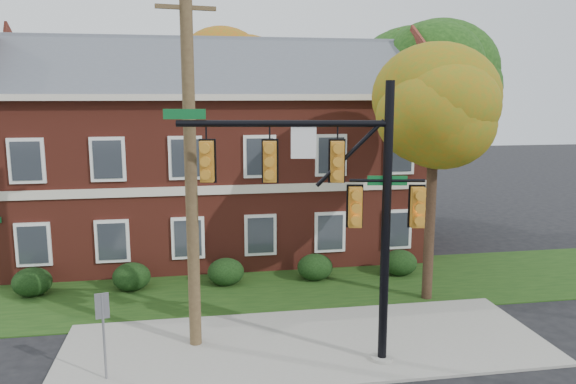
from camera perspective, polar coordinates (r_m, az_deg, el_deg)
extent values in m
plane|color=black|center=(16.10, 2.66, -16.81)|extent=(120.00, 120.00, 0.00)
cube|color=gray|center=(16.96, 1.91, -15.20)|extent=(14.00, 5.00, 0.08)
cube|color=#193811|center=(21.52, -0.80, -9.68)|extent=(30.00, 6.00, 0.04)
cube|color=maroon|center=(26.33, -7.16, 1.67)|extent=(18.00, 8.00, 7.00)
cube|color=beige|center=(26.06, -7.33, 9.57)|extent=(18.80, 8.80, 0.24)
cube|color=beige|center=(22.35, -6.68, 0.22)|extent=(18.00, 0.12, 0.35)
ellipsoid|color=black|center=(22.57, -24.57, -8.31)|extent=(1.40, 1.26, 1.05)
ellipsoid|color=black|center=(21.92, -15.60, -8.29)|extent=(1.40, 1.26, 1.05)
ellipsoid|color=black|center=(21.82, -6.34, -8.06)|extent=(1.40, 1.26, 1.05)
ellipsoid|color=black|center=(22.28, 2.76, -7.63)|extent=(1.40, 1.26, 1.05)
ellipsoid|color=black|center=(23.26, 11.28, -7.06)|extent=(1.40, 1.26, 1.05)
cylinder|color=black|center=(20.25, 14.22, -2.82)|extent=(0.36, 0.36, 5.76)
ellipsoid|color=#98580D|center=(19.80, 14.66, 7.40)|extent=(4.25, 4.25, 3.60)
ellipsoid|color=#98580D|center=(19.71, 16.87, 9.04)|extent=(3.50, 3.50, 3.00)
cylinder|color=black|center=(29.86, 14.35, 2.45)|extent=(0.36, 0.36, 7.04)
ellipsoid|color=black|center=(29.64, 14.72, 10.91)|extent=(5.95, 5.95, 5.04)
ellipsoid|color=black|center=(29.55, 16.78, 11.99)|extent=(4.90, 4.90, 4.20)
cylinder|color=black|center=(34.27, -6.11, 4.16)|extent=(0.36, 0.36, 7.68)
ellipsoid|color=#C34410|center=(34.13, -6.26, 12.21)|extent=(6.46, 6.46, 5.47)
ellipsoid|color=#C34410|center=(33.67, -4.57, 13.29)|extent=(5.32, 5.32, 4.56)
cylinder|color=gray|center=(16.19, 9.50, -16.43)|extent=(0.61, 0.61, 0.17)
cylinder|color=black|center=(14.93, 9.91, -3.58)|extent=(0.28, 0.28, 7.58)
cylinder|color=black|center=(14.35, -0.57, 6.97)|extent=(5.36, 1.14, 0.17)
cylinder|color=black|center=(14.70, 10.05, 1.15)|extent=(1.93, 0.44, 0.09)
cube|color=#BF7A1E|center=(14.61, -8.24, 3.08)|extent=(0.53, 0.41, 1.26)
cube|color=#BF7A1E|center=(14.45, -1.86, 3.10)|extent=(0.53, 0.41, 1.26)
cube|color=#BF7A1E|center=(14.48, 5.02, 3.08)|extent=(0.53, 0.41, 1.26)
cube|color=silver|center=(14.39, 1.59, 5.02)|extent=(0.65, 0.16, 0.81)
cube|color=#0B5523|center=(14.61, -10.48, 7.79)|extent=(1.07, 0.24, 0.26)
cube|color=#BF7A1E|center=(14.71, 6.85, -1.54)|extent=(0.53, 0.41, 1.26)
cube|color=#BF7A1E|center=(14.97, 13.04, -1.53)|extent=(0.53, 0.41, 1.26)
cube|color=#0B5523|center=(14.70, 10.05, 1.15)|extent=(1.02, 0.23, 0.25)
cylinder|color=#483721|center=(15.71, -9.85, 2.10)|extent=(0.39, 0.39, 10.28)
cube|color=#483721|center=(15.73, -10.34, 17.96)|extent=(1.60, 0.37, 0.11)
cylinder|color=slate|center=(15.31, -18.19, -13.92)|extent=(0.07, 0.07, 2.35)
cube|color=slate|center=(14.99, -18.36, -10.93)|extent=(0.34, 0.10, 0.66)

